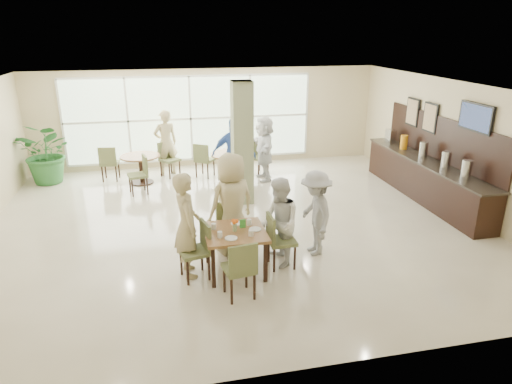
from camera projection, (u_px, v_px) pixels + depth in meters
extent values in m
plane|color=beige|center=(235.00, 223.00, 9.62)|extent=(10.00, 10.00, 0.00)
plane|color=white|center=(232.00, 88.00, 8.67)|extent=(10.00, 10.00, 0.00)
plane|color=beige|center=(208.00, 118.00, 13.28)|extent=(10.00, 0.00, 10.00)
plane|color=beige|center=(302.00, 267.00, 5.01)|extent=(10.00, 0.00, 10.00)
plane|color=beige|center=(455.00, 146.00, 10.14)|extent=(0.00, 9.00, 9.00)
plane|color=silver|center=(191.00, 119.00, 13.15)|extent=(7.00, 0.00, 7.00)
cube|color=#7B8159|center=(242.00, 144.00, 10.32)|extent=(0.45, 0.45, 2.80)
cube|color=brown|center=(235.00, 232.00, 7.46)|extent=(0.99, 0.99, 0.05)
cube|color=black|center=(213.00, 268.00, 7.12)|extent=(0.06, 0.06, 0.70)
cube|color=black|center=(265.00, 262.00, 7.28)|extent=(0.06, 0.06, 0.70)
cube|color=black|center=(207.00, 244.00, 7.89)|extent=(0.06, 0.06, 0.70)
cube|color=black|center=(255.00, 240.00, 8.05)|extent=(0.06, 0.06, 0.70)
cylinder|color=brown|center=(140.00, 156.00, 11.84)|extent=(1.03, 1.03, 0.04)
cylinder|color=black|center=(141.00, 170.00, 11.97)|extent=(0.10, 0.10, 0.71)
cylinder|color=black|center=(142.00, 182.00, 12.09)|extent=(0.60, 0.60, 0.03)
cylinder|color=brown|center=(233.00, 154.00, 12.04)|extent=(1.17, 1.17, 0.04)
cylinder|color=black|center=(233.00, 168.00, 12.16)|extent=(0.10, 0.10, 0.71)
cylinder|color=black|center=(233.00, 180.00, 12.28)|extent=(0.60, 0.60, 0.03)
cylinder|color=white|center=(220.00, 235.00, 7.20)|extent=(0.08, 0.08, 0.10)
cylinder|color=white|center=(214.00, 226.00, 7.50)|extent=(0.08, 0.08, 0.10)
cylinder|color=white|center=(251.00, 233.00, 7.25)|extent=(0.08, 0.08, 0.10)
cylinder|color=white|center=(249.00, 222.00, 7.66)|extent=(0.08, 0.08, 0.10)
cylinder|color=white|center=(231.00, 238.00, 7.18)|extent=(0.20, 0.20, 0.01)
cylinder|color=white|center=(237.00, 223.00, 7.72)|extent=(0.20, 0.20, 0.01)
cylinder|color=white|center=(255.00, 229.00, 7.49)|extent=(0.20, 0.20, 0.01)
cylinder|color=#99B27F|center=(235.00, 228.00, 7.43)|extent=(0.07, 0.07, 0.12)
sphere|color=orange|center=(236.00, 221.00, 7.40)|extent=(0.07, 0.07, 0.07)
sphere|color=orange|center=(233.00, 221.00, 7.41)|extent=(0.07, 0.07, 0.07)
sphere|color=orange|center=(234.00, 222.00, 7.36)|extent=(0.07, 0.07, 0.07)
cube|color=green|center=(243.00, 224.00, 7.54)|extent=(0.10, 0.03, 0.15)
cube|color=black|center=(424.00, 180.00, 10.86)|extent=(0.60, 4.60, 0.90)
cube|color=black|center=(427.00, 161.00, 10.70)|extent=(0.64, 4.70, 0.04)
cube|color=black|center=(441.00, 139.00, 10.58)|extent=(0.04, 4.60, 1.00)
cylinder|color=silver|center=(466.00, 170.00, 9.34)|extent=(0.20, 0.20, 0.40)
cylinder|color=silver|center=(446.00, 160.00, 9.98)|extent=(0.20, 0.20, 0.40)
cylinder|color=silver|center=(423.00, 150.00, 10.81)|extent=(0.20, 0.20, 0.40)
cylinder|color=orange|center=(404.00, 142.00, 11.64)|extent=(0.18, 0.18, 0.36)
cube|color=silver|center=(391.00, 136.00, 12.28)|extent=(0.18, 0.30, 0.36)
cube|color=black|center=(476.00, 117.00, 9.32)|extent=(0.06, 1.00, 0.58)
cube|color=#7F99CC|center=(475.00, 117.00, 9.32)|extent=(0.01, 0.92, 0.50)
cube|color=black|center=(430.00, 118.00, 10.90)|extent=(0.04, 0.55, 0.70)
cube|color=olive|center=(429.00, 118.00, 10.89)|extent=(0.01, 0.47, 0.62)
cube|color=black|center=(413.00, 112.00, 11.63)|extent=(0.04, 0.55, 0.70)
cube|color=olive|center=(412.00, 112.00, 11.63)|extent=(0.01, 0.47, 0.62)
imported|color=#2B6D30|center=(48.00, 153.00, 11.84)|extent=(1.94, 1.94, 1.62)
imported|color=tan|center=(187.00, 225.00, 7.35)|extent=(0.51, 0.70, 1.76)
imported|color=tan|center=(232.00, 204.00, 8.11)|extent=(1.03, 0.81, 1.85)
imported|color=white|center=(279.00, 223.00, 7.70)|extent=(0.62, 0.78, 1.55)
imported|color=#9D9D9F|center=(315.00, 213.00, 8.09)|extent=(0.59, 1.01, 1.56)
imported|color=#3E65BA|center=(234.00, 155.00, 11.18)|extent=(1.24, 0.96, 1.86)
imported|color=white|center=(264.00, 148.00, 12.09)|extent=(0.74, 1.61, 1.71)
imported|color=tan|center=(166.00, 143.00, 12.48)|extent=(0.76, 0.60, 1.81)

